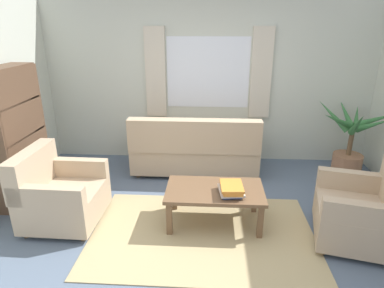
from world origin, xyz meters
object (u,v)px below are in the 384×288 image
(armchair_left, at_px, (59,194))
(book_stack_on_table, at_px, (231,189))
(bookshelf, at_px, (19,133))
(potted_plant, at_px, (350,146))
(armchair_right, at_px, (364,212))
(coffee_table, at_px, (215,194))
(couch, at_px, (195,150))

(armchair_left, height_order, book_stack_on_table, armchair_left)
(bookshelf, bearing_deg, potted_plant, 102.02)
(armchair_left, distance_m, potted_plant, 4.10)
(armchair_right, relative_size, bookshelf, 0.58)
(book_stack_on_table, height_order, potted_plant, potted_plant)
(armchair_left, bearing_deg, coffee_table, -86.61)
(armchair_right, relative_size, coffee_table, 0.91)
(book_stack_on_table, bearing_deg, armchair_right, -6.03)
(couch, height_order, bookshelf, bookshelf)
(bookshelf, bearing_deg, book_stack_on_table, 77.57)
(bookshelf, bearing_deg, armchair_right, 79.73)
(couch, bearing_deg, armchair_left, 44.11)
(armchair_right, distance_m, coffee_table, 1.57)
(couch, bearing_deg, book_stack_on_table, 107.79)
(coffee_table, bearing_deg, armchair_right, -8.98)
(couch, height_order, armchair_left, couch)
(armchair_right, height_order, bookshelf, bookshelf)
(potted_plant, relative_size, bookshelf, 0.72)
(potted_plant, bearing_deg, couch, -178.28)
(couch, relative_size, armchair_left, 2.16)
(couch, bearing_deg, bookshelf, 22.17)
(armchair_right, height_order, potted_plant, potted_plant)
(book_stack_on_table, bearing_deg, bookshelf, 167.57)
(armchair_left, bearing_deg, potted_plant, -67.23)
(armchair_left, xyz_separation_m, book_stack_on_table, (1.96, -0.03, 0.14))
(coffee_table, bearing_deg, bookshelf, 168.92)
(armchair_left, relative_size, armchair_right, 0.87)
(potted_plant, bearing_deg, bookshelf, -167.98)
(couch, xyz_separation_m, armchair_left, (-1.49, -1.44, -0.01))
(couch, distance_m, potted_plant, 2.32)
(coffee_table, xyz_separation_m, bookshelf, (-2.47, 0.48, 0.51))
(coffee_table, bearing_deg, couch, 102.14)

